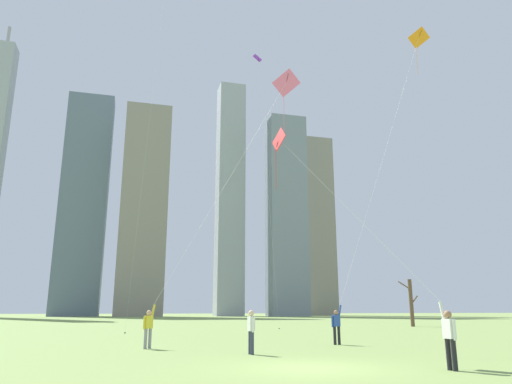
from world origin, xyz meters
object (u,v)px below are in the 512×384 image
object	(u,v)px
distant_kite_low_near_trees_purple	(259,84)
bare_tree_center	(411,302)
bystander_far_off_by_trees	(251,330)
kite_flyer_midfield_right_red	(404,283)
kite_flyer_foreground_left_orange	(360,244)
distant_kite_high_overhead_blue	(163,0)
kite_flyer_foreground_right_pink	(195,244)

from	to	relation	value
distant_kite_low_near_trees_purple	bare_tree_center	world-z (taller)	distant_kite_low_near_trees_purple
bystander_far_off_by_trees	distant_kite_low_near_trees_purple	size ratio (longest dim) A/B	0.07
bare_tree_center	distant_kite_low_near_trees_purple	bearing A→B (deg)	-164.13
bare_tree_center	kite_flyer_midfield_right_red	bearing A→B (deg)	-123.13
kite_flyer_foreground_left_orange	distant_kite_high_overhead_blue	xyz separation A→B (m)	(-10.22, 10.94, 20.43)
kite_flyer_midfield_right_red	bare_tree_center	bearing A→B (deg)	56.87
kite_flyer_foreground_right_pink	distant_kite_low_near_trees_purple	bearing A→B (deg)	64.55
kite_flyer_foreground_left_orange	distant_kite_low_near_trees_purple	distance (m)	23.46
kite_flyer_midfield_right_red	distant_kite_low_near_trees_purple	xyz separation A→B (m)	(2.40, 25.30, 19.51)
bystander_far_off_by_trees	bare_tree_center	xyz separation A→B (m)	(23.34, 25.27, 1.52)
kite_flyer_midfield_right_red	bystander_far_off_by_trees	bearing A→B (deg)	126.06
kite_flyer_foreground_left_orange	bare_tree_center	size ratio (longest dim) A/B	4.13
kite_flyer_foreground_left_orange	bare_tree_center	xyz separation A→B (m)	(16.41, 21.08, -2.54)
bystander_far_off_by_trees	kite_flyer_midfield_right_red	bearing A→B (deg)	-53.94
bystander_far_off_by_trees	bare_tree_center	world-z (taller)	bare_tree_center
kite_flyer_foreground_left_orange	distant_kite_high_overhead_blue	size ratio (longest dim) A/B	0.67
bystander_far_off_by_trees	bare_tree_center	distance (m)	34.43
kite_flyer_foreground_right_pink	bystander_far_off_by_trees	size ratio (longest dim) A/B	9.29
kite_flyer_foreground_right_pink	bystander_far_off_by_trees	xyz separation A→B (m)	(1.68, -4.17, -3.75)
distant_kite_low_near_trees_purple	distant_kite_high_overhead_blue	bearing A→B (deg)	-150.77
kite_flyer_foreground_left_orange	bystander_far_off_by_trees	size ratio (longest dim) A/B	11.91
kite_flyer_midfield_right_red	distant_kite_high_overhead_blue	xyz separation A→B (m)	(-6.91, 20.09, 22.96)
kite_flyer_midfield_right_red	bare_tree_center	xyz separation A→B (m)	(19.72, 30.23, -0.01)
kite_flyer_foreground_right_pink	bare_tree_center	xyz separation A→B (m)	(25.02, 21.09, -2.24)
bystander_far_off_by_trees	bare_tree_center	size ratio (longest dim) A/B	0.35
kite_flyer_foreground_right_pink	kite_flyer_foreground_left_orange	world-z (taller)	kite_flyer_foreground_left_orange
kite_flyer_foreground_left_orange	bare_tree_center	bearing A→B (deg)	52.10
kite_flyer_foreground_right_pink	bystander_far_off_by_trees	distance (m)	5.86
kite_flyer_foreground_right_pink	distant_kite_high_overhead_blue	xyz separation A→B (m)	(-1.61, 10.96, 20.73)
distant_kite_low_near_trees_purple	distant_kite_high_overhead_blue	world-z (taller)	distant_kite_high_overhead_blue
distant_kite_low_near_trees_purple	bare_tree_center	xyz separation A→B (m)	(17.32, 4.93, -19.52)
kite_flyer_midfield_right_red	kite_flyer_foreground_left_orange	bearing A→B (deg)	70.07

